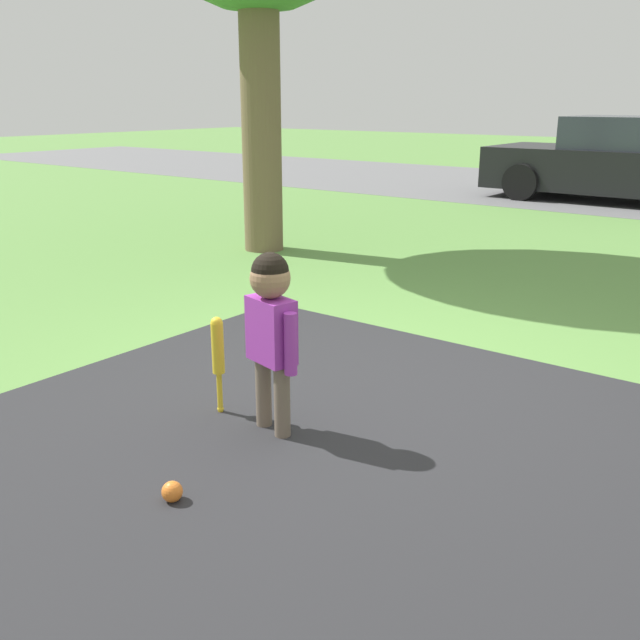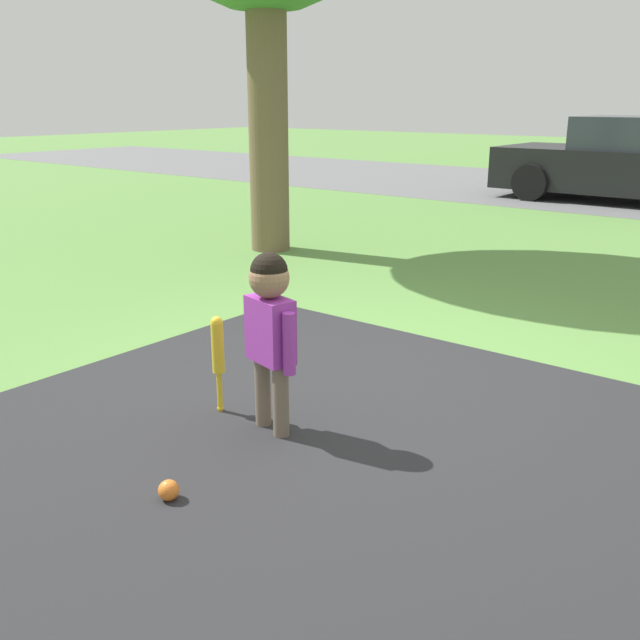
{
  "view_description": "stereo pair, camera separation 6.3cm",
  "coord_description": "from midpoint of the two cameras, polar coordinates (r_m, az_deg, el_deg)",
  "views": [
    {
      "loc": [
        2.23,
        -3.36,
        1.65
      ],
      "look_at": [
        -0.02,
        -0.43,
        0.51
      ],
      "focal_mm": 40.0,
      "sensor_mm": 36.0,
      "label": 1
    },
    {
      "loc": [
        2.28,
        -3.32,
        1.65
      ],
      "look_at": [
        -0.02,
        -0.43,
        0.51
      ],
      "focal_mm": 40.0,
      "sensor_mm": 36.0,
      "label": 2
    }
  ],
  "objects": [
    {
      "name": "sports_ball",
      "position": [
        3.21,
        -11.44,
        -13.21
      ],
      "size": [
        0.09,
        0.09,
        0.09
      ],
      "color": "orange",
      "rests_on": "ground"
    },
    {
      "name": "baseball_bat",
      "position": [
        3.88,
        -7.71,
        -2.46
      ],
      "size": [
        0.07,
        0.07,
        0.55
      ],
      "color": "yellow",
      "rests_on": "ground"
    },
    {
      "name": "ground_plane",
      "position": [
        4.35,
        4.17,
        -5.11
      ],
      "size": [
        60.0,
        60.0,
        0.0
      ],
      "primitive_type": "plane",
      "color": "#5B8C42"
    },
    {
      "name": "parked_car",
      "position": [
        13.2,
        23.77,
        11.47
      ],
      "size": [
        4.14,
        2.06,
        1.39
      ],
      "rotation": [
        0.0,
        0.0,
        3.14
      ],
      "color": "black",
      "rests_on": "ground"
    },
    {
      "name": "child",
      "position": [
        3.55,
        -3.51,
        0.17
      ],
      "size": [
        0.38,
        0.2,
        0.95
      ],
      "rotation": [
        0.0,
        0.0,
        -0.24
      ],
      "color": "#6B5B4C",
      "rests_on": "ground"
    }
  ]
}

